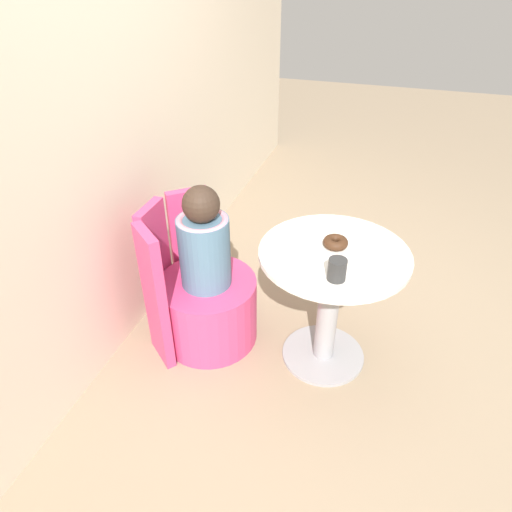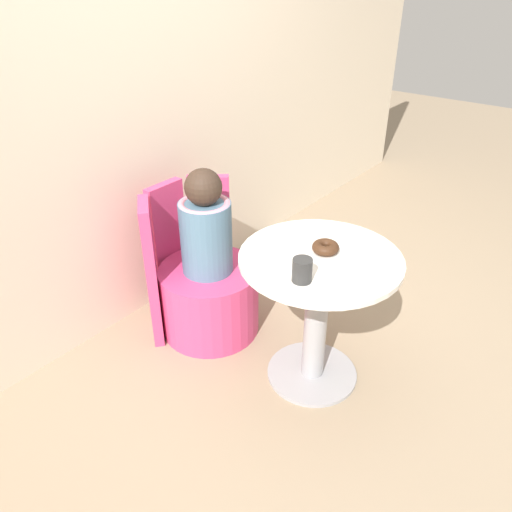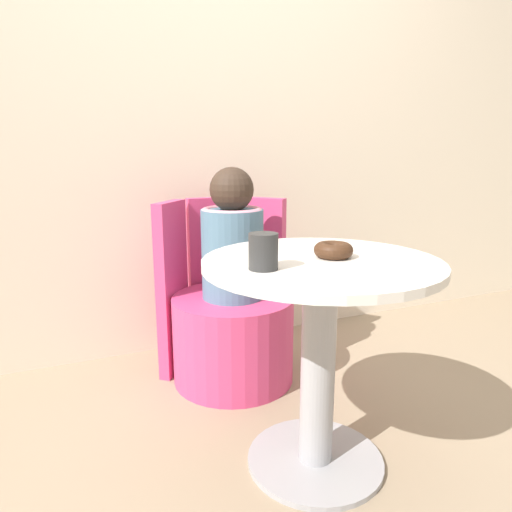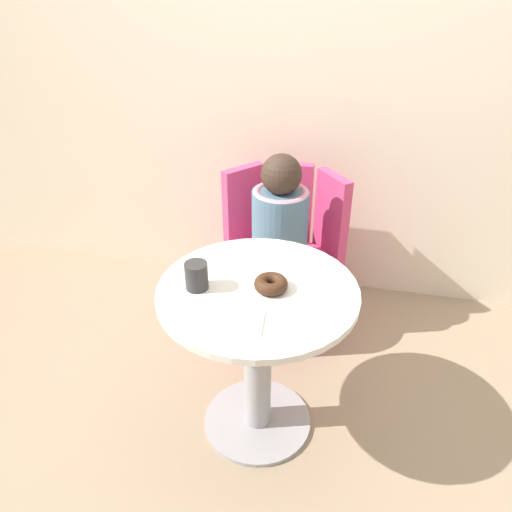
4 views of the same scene
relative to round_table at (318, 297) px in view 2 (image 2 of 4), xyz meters
name	(u,v)px [view 2 (image 2 of 4)]	position (x,y,z in m)	size (l,w,h in m)	color
ground_plane	(311,380)	(-0.04, -0.02, -0.46)	(12.00, 12.00, 0.00)	gray
back_wall	(128,92)	(-0.04, 1.11, 0.74)	(6.00, 0.06, 2.40)	beige
round_table	(318,297)	(0.00, 0.00, 0.00)	(0.70, 0.70, 0.67)	#99999E
tub_chair	(210,299)	(-0.04, 0.63, -0.27)	(0.52, 0.52, 0.38)	#D13D70
booth_backrest	(179,254)	(-0.04, 0.85, -0.07)	(0.62, 0.23, 0.77)	#D13D70
child_figure	(206,227)	(-0.04, 0.63, 0.16)	(0.26, 0.26, 0.54)	slate
donut	(326,247)	(0.04, 0.01, 0.23)	(0.12, 0.12, 0.04)	#3D2314
cup	(302,270)	(-0.20, -0.04, 0.26)	(0.08, 0.08, 0.10)	#2D2D2D
paper_napkin	(361,271)	(0.00, -0.19, 0.22)	(0.13, 0.13, 0.01)	white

